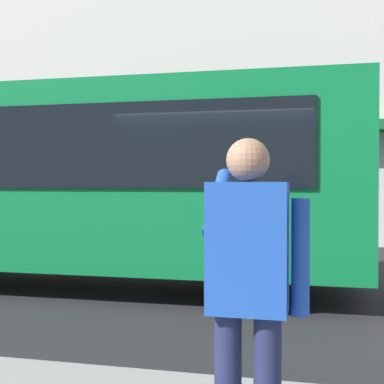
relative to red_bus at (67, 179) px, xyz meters
name	(u,v)px	position (x,y,z in m)	size (l,w,h in m)	color
ground_plane	(224,295)	(-2.54, 0.18, -1.68)	(60.00, 60.00, 0.00)	#232326
building_facade_far	(268,19)	(-2.55, -6.62, 4.30)	(28.00, 1.55, 12.00)	beige
red_bus	(67,179)	(0.00, 0.00, 0.00)	(9.05, 2.54, 3.08)	#0F7238
pedestrian_photographer	(249,279)	(-3.49, 4.97, -0.54)	(0.53, 0.52, 1.70)	#1E2347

